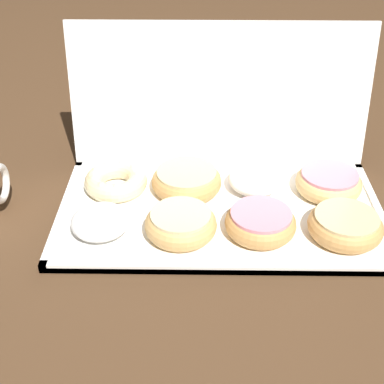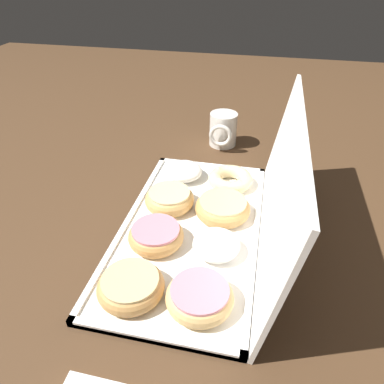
{
  "view_description": "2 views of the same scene",
  "coord_description": "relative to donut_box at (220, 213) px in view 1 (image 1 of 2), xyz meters",
  "views": [
    {
      "loc": [
        -0.04,
        -0.71,
        0.53
      ],
      "look_at": [
        -0.05,
        -0.01,
        0.05
      ],
      "focal_mm": 49.92,
      "sensor_mm": 36.0,
      "label": 1
    },
    {
      "loc": [
        0.55,
        0.12,
        0.5
      ],
      "look_at": [
        -0.06,
        -0.01,
        0.06
      ],
      "focal_mm": 32.84,
      "sensor_mm": 36.0,
      "label": 2
    }
  ],
  "objects": [
    {
      "name": "glazed_ring_donut_1",
      "position": [
        -0.06,
        -0.06,
        0.03
      ],
      "size": [
        0.11,
        0.11,
        0.04
      ],
      "color": "tan",
      "rests_on": "donut_box"
    },
    {
      "name": "glazed_ring_donut_5",
      "position": [
        -0.06,
        0.06,
        0.02
      ],
      "size": [
        0.12,
        0.12,
        0.04
      ],
      "color": "tan",
      "rests_on": "donut_box"
    },
    {
      "name": "ground_plane",
      "position": [
        0.0,
        0.0,
        -0.01
      ],
      "size": [
        3.0,
        3.0,
        0.0
      ],
      "primitive_type": "plane",
      "color": "#4C331E"
    },
    {
      "name": "box_lid_open",
      "position": [
        0.0,
        0.17,
        0.13
      ],
      "size": [
        0.53,
        0.05,
        0.27
      ],
      "primitive_type": "cube",
      "rotation": [
        1.41,
        0.0,
        0.0
      ],
      "color": "white",
      "rests_on": "ground"
    },
    {
      "name": "cruller_donut_4",
      "position": [
        -0.18,
        0.06,
        0.02
      ],
      "size": [
        0.11,
        0.11,
        0.03
      ],
      "color": "beige",
      "rests_on": "donut_box"
    },
    {
      "name": "glazed_ring_donut_3",
      "position": [
        0.19,
        -0.06,
        0.02
      ],
      "size": [
        0.12,
        0.12,
        0.04
      ],
      "color": "tan",
      "rests_on": "donut_box"
    },
    {
      "name": "powdered_filled_donut_0",
      "position": [
        -0.19,
        -0.06,
        0.02
      ],
      "size": [
        0.09,
        0.09,
        0.04
      ],
      "color": "white",
      "rests_on": "donut_box"
    },
    {
      "name": "powdered_filled_donut_6",
      "position": [
        0.06,
        0.06,
        0.03
      ],
      "size": [
        0.09,
        0.09,
        0.04
      ],
      "color": "white",
      "rests_on": "donut_box"
    },
    {
      "name": "pink_frosted_donut_7",
      "position": [
        0.19,
        0.06,
        0.03
      ],
      "size": [
        0.11,
        0.11,
        0.04
      ],
      "color": "#E5B770",
      "rests_on": "donut_box"
    },
    {
      "name": "pink_frosted_donut_2",
      "position": [
        0.06,
        -0.06,
        0.02
      ],
      "size": [
        0.11,
        0.11,
        0.04
      ],
      "color": "tan",
      "rests_on": "donut_box"
    },
    {
      "name": "donut_box",
      "position": [
        0.0,
        0.0,
        0.0
      ],
      "size": [
        0.53,
        0.29,
        0.01
      ],
      "color": "white",
      "rests_on": "ground"
    }
  ]
}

